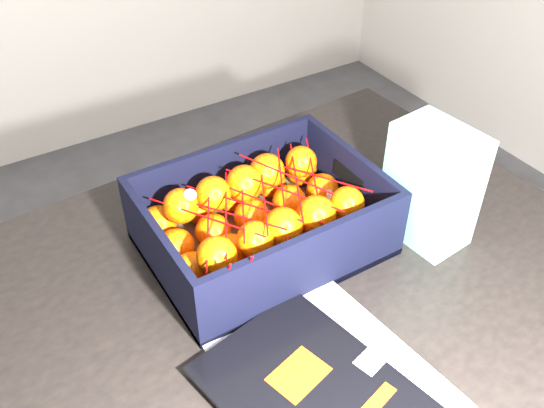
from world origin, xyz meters
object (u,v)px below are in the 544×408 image
magazine_stack (324,386)px  retail_carton (432,185)px  produce_crate (262,227)px  table (252,339)px

magazine_stack → retail_carton: 0.38m
retail_carton → produce_crate: bearing=149.4°
table → produce_crate: produce_crate is taller
table → magazine_stack: magazine_stack is taller
table → magazine_stack: (0.00, -0.19, 0.11)m
produce_crate → retail_carton: bearing=-25.1°
produce_crate → retail_carton: (0.25, -0.12, 0.06)m
table → produce_crate: bearing=50.1°
produce_crate → retail_carton: retail_carton is taller
magazine_stack → table: bearing=90.3°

